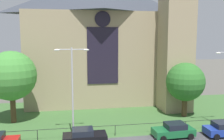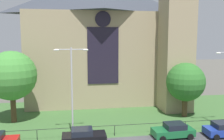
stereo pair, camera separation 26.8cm
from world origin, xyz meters
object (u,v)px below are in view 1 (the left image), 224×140
tree_right_near (185,82)px  streetlamp_near (72,83)px  tree_left_near (11,76)px  church_building (103,38)px  parked_car_black (84,136)px  parked_car_green (174,130)px

tree_right_near → streetlamp_near: bearing=-160.8°
tree_left_near → church_building: bearing=37.5°
streetlamp_near → parked_car_black: streetlamp_near is taller
streetlamp_near → tree_right_near: bearing=19.2°
streetlamp_near → parked_car_green: bearing=-7.4°
parked_car_black → church_building: bearing=76.1°
church_building → streetlamp_near: church_building is taller
tree_right_near → parked_car_green: 8.50m
streetlamp_near → tree_left_near: bearing=139.3°
streetlamp_near → parked_car_green: streetlamp_near is taller
tree_left_near → parked_car_black: 12.16m
tree_right_near → parked_car_black: (-13.36, -6.40, -3.80)m
church_building → parked_car_black: size_ratio=6.17×
parked_car_green → streetlamp_near: bearing=-9.7°
streetlamp_near → parked_car_green: size_ratio=2.17×
church_building → streetlamp_near: 16.93m
tree_left_near → tree_right_near: size_ratio=1.23×
church_building → streetlamp_near: (-5.09, -15.52, -4.48)m
parked_car_black → parked_car_green: size_ratio=0.99×
parked_car_green → tree_left_near: bearing=-25.6°
streetlamp_near → parked_car_black: (1.03, -1.39, -5.04)m
tree_left_near → parked_car_black: size_ratio=2.06×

